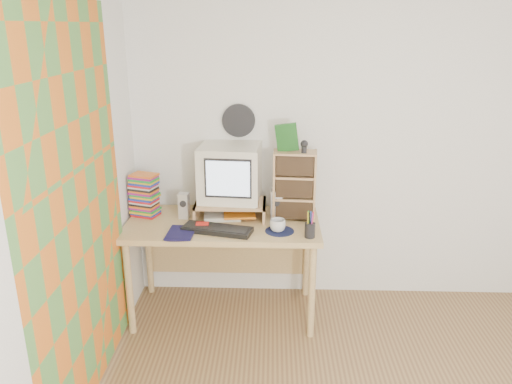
# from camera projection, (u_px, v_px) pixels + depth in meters

# --- Properties ---
(back_wall) EXTENTS (3.50, 0.00, 3.50)m
(back_wall) POSITION_uv_depth(u_px,v_px,m) (361.00, 144.00, 3.79)
(back_wall) COLOR white
(back_wall) RESTS_ON floor
(left_wall) EXTENTS (0.00, 3.50, 3.50)m
(left_wall) POSITION_uv_depth(u_px,v_px,m) (26.00, 232.00, 2.18)
(left_wall) COLOR white
(left_wall) RESTS_ON floor
(curtain) EXTENTS (0.00, 2.20, 2.20)m
(curtain) POSITION_uv_depth(u_px,v_px,m) (78.00, 214.00, 2.67)
(curtain) COLOR orange
(curtain) RESTS_ON left_wall
(wall_disc) EXTENTS (0.25, 0.02, 0.25)m
(wall_disc) POSITION_uv_depth(u_px,v_px,m) (239.00, 121.00, 3.74)
(wall_disc) COLOR black
(wall_disc) RESTS_ON back_wall
(desk) EXTENTS (1.40, 0.70, 0.75)m
(desk) POSITION_uv_depth(u_px,v_px,m) (224.00, 235.00, 3.73)
(desk) COLOR tan
(desk) RESTS_ON floor
(monitor_riser) EXTENTS (0.52, 0.30, 0.12)m
(monitor_riser) POSITION_uv_depth(u_px,v_px,m) (231.00, 205.00, 3.69)
(monitor_riser) COLOR tan
(monitor_riser) RESTS_ON desk
(crt_monitor) EXTENTS (0.47, 0.47, 0.41)m
(crt_monitor) POSITION_uv_depth(u_px,v_px,m) (230.00, 173.00, 3.67)
(crt_monitor) COLOR silver
(crt_monitor) RESTS_ON monitor_riser
(speaker_left) EXTENTS (0.08, 0.08, 0.19)m
(speaker_left) POSITION_uv_depth(u_px,v_px,m) (184.00, 206.00, 3.68)
(speaker_left) COLOR silver
(speaker_left) RESTS_ON desk
(speaker_right) EXTENTS (0.09, 0.09, 0.22)m
(speaker_right) POSITION_uv_depth(u_px,v_px,m) (276.00, 205.00, 3.65)
(speaker_right) COLOR silver
(speaker_right) RESTS_ON desk
(keyboard) EXTENTS (0.51, 0.27, 0.03)m
(keyboard) POSITION_uv_depth(u_px,v_px,m) (217.00, 230.00, 3.45)
(keyboard) COLOR black
(keyboard) RESTS_ON desk
(dvd_stack) EXTENTS (0.22, 0.18, 0.26)m
(dvd_stack) POSITION_uv_depth(u_px,v_px,m) (145.00, 199.00, 3.71)
(dvd_stack) COLOR brown
(dvd_stack) RESTS_ON desk
(cd_rack) EXTENTS (0.32, 0.18, 0.51)m
(cd_rack) POSITION_uv_depth(u_px,v_px,m) (295.00, 186.00, 3.62)
(cd_rack) COLOR tan
(cd_rack) RESTS_ON desk
(mug) EXTENTS (0.12, 0.12, 0.09)m
(mug) POSITION_uv_depth(u_px,v_px,m) (278.00, 226.00, 3.45)
(mug) COLOR silver
(mug) RESTS_ON desk
(diary) EXTENTS (0.23, 0.18, 0.04)m
(diary) POSITION_uv_depth(u_px,v_px,m) (168.00, 231.00, 3.41)
(diary) COLOR #12103C
(diary) RESTS_ON desk
(mousepad) EXTENTS (0.25, 0.25, 0.00)m
(mousepad) POSITION_uv_depth(u_px,v_px,m) (280.00, 231.00, 3.46)
(mousepad) COLOR #101236
(mousepad) RESTS_ON desk
(pen_cup) EXTENTS (0.08, 0.08, 0.14)m
(pen_cup) POSITION_uv_depth(u_px,v_px,m) (310.00, 227.00, 3.35)
(pen_cup) COLOR black
(pen_cup) RESTS_ON desk
(papers) EXTENTS (0.29, 0.22, 0.04)m
(papers) POSITION_uv_depth(u_px,v_px,m) (229.00, 215.00, 3.71)
(papers) COLOR silver
(papers) RESTS_ON desk
(red_box) EXTENTS (0.09, 0.06, 0.04)m
(red_box) POSITION_uv_depth(u_px,v_px,m) (202.00, 226.00, 3.50)
(red_box) COLOR red
(red_box) RESTS_ON desk
(game_box) EXTENTS (0.15, 0.04, 0.20)m
(game_box) POSITION_uv_depth(u_px,v_px,m) (287.00, 137.00, 3.52)
(game_box) COLOR #164F16
(game_box) RESTS_ON cd_rack
(webcam) EXTENTS (0.06, 0.06, 0.09)m
(webcam) POSITION_uv_depth(u_px,v_px,m) (304.00, 146.00, 3.48)
(webcam) COLOR black
(webcam) RESTS_ON cd_rack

